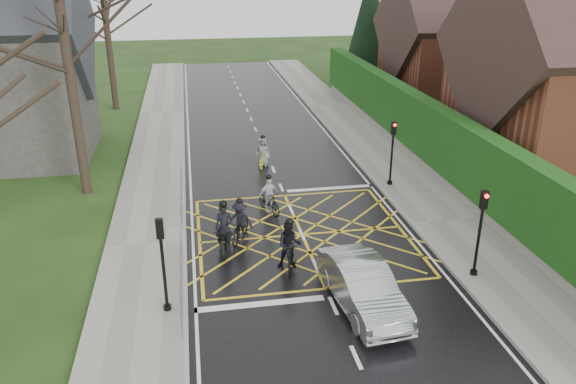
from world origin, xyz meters
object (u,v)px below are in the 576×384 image
object	(u,v)px
cyclist_mid	(240,225)
cyclist_rear	(225,235)
car	(363,286)
cyclist_lead	(263,155)
cyclist_front	(269,199)
cyclist_back	(290,249)

from	to	relation	value
cyclist_mid	cyclist_rear	bearing A→B (deg)	-104.22
car	cyclist_mid	bearing A→B (deg)	116.52
cyclist_mid	cyclist_lead	distance (m)	8.40
cyclist_rear	cyclist_mid	distance (m)	1.06
cyclist_lead	car	world-z (taller)	cyclist_lead
cyclist_rear	cyclist_front	world-z (taller)	cyclist_rear
cyclist_back	cyclist_mid	size ratio (longest dim) A/B	1.05
cyclist_rear	cyclist_front	size ratio (longest dim) A/B	1.22
cyclist_back	cyclist_front	xyz separation A→B (m)	(-0.04, 4.75, -0.09)
cyclist_back	cyclist_lead	distance (m)	10.62
car	cyclist_lead	bearing A→B (deg)	89.72
cyclist_rear	cyclist_lead	size ratio (longest dim) A/B	1.19
cyclist_front	car	xyz separation A→B (m)	(1.84, -7.50, 0.10)
cyclist_rear	cyclist_lead	world-z (taller)	cyclist_rear
cyclist_rear	cyclist_front	bearing A→B (deg)	62.13
cyclist_lead	cyclist_mid	bearing A→B (deg)	-85.24
cyclist_back	cyclist_rear	bearing A→B (deg)	155.17
cyclist_back	cyclist_lead	world-z (taller)	cyclist_back
cyclist_front	car	size ratio (longest dim) A/B	0.40
cyclist_mid	car	world-z (taller)	cyclist_mid
cyclist_front	cyclist_back	bearing A→B (deg)	-111.44
cyclist_back	cyclist_front	bearing A→B (deg)	102.62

